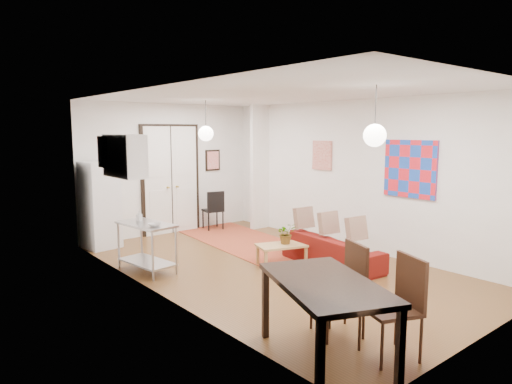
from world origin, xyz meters
TOP-DOWN VIEW (x-y plane):
  - floor at (0.00, 0.00)m, footprint 7.00×7.00m
  - ceiling at (0.00, 0.00)m, footprint 4.20×7.00m
  - wall_back at (0.00, 3.50)m, footprint 4.20×0.02m
  - wall_front at (0.00, -3.50)m, footprint 4.20×0.02m
  - wall_left at (-2.10, 0.00)m, footprint 0.02×7.00m
  - wall_right at (2.10, 0.00)m, footprint 0.02×7.00m
  - double_doors at (0.00, 3.46)m, footprint 1.44×0.06m
  - stub_partition at (1.85, 2.55)m, footprint 0.50×0.10m
  - wall_cabinet at (-1.92, 1.50)m, footprint 0.35×1.00m
  - painting_popart at (2.08, -1.25)m, footprint 0.05×1.00m
  - painting_abstract at (2.08, 0.80)m, footprint 0.05×0.50m
  - poster_back at (1.15, 3.47)m, footprint 0.40×0.03m
  - print_left at (-2.07, 2.00)m, footprint 0.03×0.44m
  - pendant_back at (0.00, 2.00)m, footprint 0.30×0.30m
  - pendant_front at (0.00, -2.00)m, footprint 0.30×0.30m
  - kilim_rug at (0.76, 1.77)m, footprint 1.89×4.22m
  - sofa at (0.85, -0.58)m, footprint 1.94×0.92m
  - coffee_table at (0.19, -0.03)m, footprint 0.94×0.70m
  - potted_plant at (0.29, -0.03)m, footprint 0.40×0.37m
  - kitchen_counter at (-1.75, 1.14)m, footprint 0.67×1.12m
  - bowl at (-1.75, 0.84)m, footprint 0.25×0.25m
  - soap_bottle at (-1.75, 1.39)m, footprint 0.10×0.10m
  - fridge at (-1.75, 3.15)m, footprint 0.68×0.68m
  - dining_table at (-1.73, -2.74)m, footprint 1.39×1.75m
  - dining_chair_near at (-1.13, -2.28)m, footprint 0.65×0.78m
  - dining_chair_far at (-1.13, -2.98)m, footprint 0.65×0.78m
  - black_side_chair at (0.91, 3.24)m, footprint 0.49×0.50m

SIDE VIEW (x-z plane):
  - floor at x=0.00m, z-range 0.00..0.00m
  - kilim_rug at x=0.76m, z-range 0.00..0.01m
  - sofa at x=0.85m, z-range 0.00..0.55m
  - coffee_table at x=0.19m, z-range 0.14..0.51m
  - kitchen_counter at x=-1.75m, z-range 0.10..0.91m
  - black_side_chair at x=0.91m, z-range 0.08..0.99m
  - potted_plant at x=0.29m, z-range 0.37..0.73m
  - dining_chair_near at x=-1.13m, z-range 0.09..1.14m
  - dining_chair_far at x=-1.13m, z-range 0.09..1.14m
  - dining_table at x=-1.73m, z-range 0.33..1.18m
  - bowl at x=-1.75m, z-range 0.81..0.86m
  - fridge at x=-1.75m, z-range 0.00..1.71m
  - soap_bottle at x=-1.75m, z-range 0.81..0.98m
  - double_doors at x=0.00m, z-range -0.05..2.45m
  - wall_back at x=0.00m, z-range 0.00..2.90m
  - wall_front at x=0.00m, z-range 0.00..2.90m
  - wall_left at x=-2.10m, z-range 0.00..2.90m
  - wall_right at x=2.10m, z-range 0.00..2.90m
  - stub_partition at x=1.85m, z-range 0.00..2.90m
  - poster_back at x=1.15m, z-range 1.35..1.85m
  - painting_popart at x=2.08m, z-range 1.15..2.15m
  - painting_abstract at x=2.08m, z-range 1.50..2.10m
  - wall_cabinet at x=-1.92m, z-range 1.55..2.25m
  - print_left at x=-2.07m, z-range 1.68..2.22m
  - pendant_back at x=0.00m, z-range 1.85..2.65m
  - pendant_front at x=0.00m, z-range 1.85..2.65m
  - ceiling at x=0.00m, z-range 2.89..2.91m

